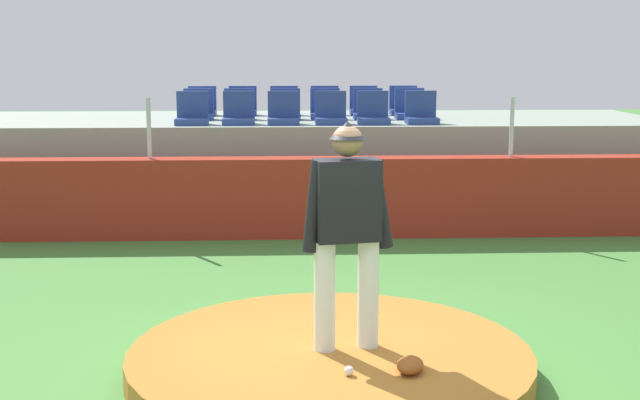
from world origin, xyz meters
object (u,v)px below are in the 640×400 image
at_px(stadium_chair_14, 284,106).
at_px(stadium_chair_4, 373,114).
at_px(baseball, 349,371).
at_px(fielding_glove, 410,365).
at_px(stadium_chair_15, 325,106).
at_px(stadium_chair_6, 198,110).
at_px(stadium_chair_11, 410,109).
at_px(stadium_chair_9, 325,110).
at_px(stadium_chair_16, 364,106).
at_px(stadium_chair_0, 192,114).
at_px(stadium_chair_8, 285,110).
at_px(stadium_chair_7, 239,110).
at_px(stadium_chair_12, 202,106).
at_px(pitcher, 347,219).
at_px(stadium_chair_17, 404,106).
at_px(stadium_chair_2, 284,114).
at_px(stadium_chair_3, 331,114).
at_px(stadium_chair_5, 421,113).
at_px(stadium_chair_10, 368,110).
at_px(stadium_chair_1, 239,114).
at_px(stadium_chair_13, 243,106).

bearing_deg(stadium_chair_14, stadium_chair_4, 127.17).
xyz_separation_m(baseball, stadium_chair_4, (0.91, 7.09, 1.37)).
xyz_separation_m(fielding_glove, stadium_chair_15, (-0.21, 8.85, 1.35)).
bearing_deg(fielding_glove, stadium_chair_6, 32.18).
relative_size(stadium_chair_4, stadium_chair_11, 1.00).
xyz_separation_m(stadium_chair_9, stadium_chair_16, (0.72, 0.89, 0.00)).
relative_size(stadium_chair_0, stadium_chair_8, 1.00).
relative_size(stadium_chair_7, stadium_chair_12, 1.00).
xyz_separation_m(pitcher, stadium_chair_17, (1.61, 8.30, 0.34)).
relative_size(stadium_chair_2, stadium_chair_12, 1.00).
distance_m(pitcher, stadium_chair_12, 8.50).
xyz_separation_m(fielding_glove, stadium_chair_3, (-0.20, 7.04, 1.35)).
xyz_separation_m(stadium_chair_3, stadium_chair_6, (-2.11, 0.93, 0.00)).
height_order(stadium_chair_7, stadium_chair_17, same).
height_order(stadium_chair_5, stadium_chair_6, same).
distance_m(stadium_chair_2, stadium_chair_10, 1.65).
bearing_deg(stadium_chair_0, baseball, 104.63).
bearing_deg(stadium_chair_7, stadium_chair_2, 129.26).
relative_size(baseball, stadium_chair_5, 0.15).
bearing_deg(stadium_chair_4, fielding_glove, 86.37).
distance_m(stadium_chair_1, stadium_chair_4, 2.06).
bearing_deg(baseball, stadium_chair_4, 82.68).
height_order(baseball, stadium_chair_1, stadium_chair_1).
distance_m(stadium_chair_15, stadium_chair_16, 0.68).
bearing_deg(stadium_chair_3, stadium_chair_4, 179.89).
xyz_separation_m(stadium_chair_6, stadium_chair_8, (1.42, -0.04, 0.00)).
bearing_deg(stadium_chair_17, stadium_chair_12, 0.30).
relative_size(fielding_glove, stadium_chair_16, 0.60).
relative_size(stadium_chair_9, stadium_chair_10, 1.00).
height_order(fielding_glove, stadium_chair_2, stadium_chair_2).
distance_m(stadium_chair_6, stadium_chair_14, 1.65).
distance_m(stadium_chair_4, stadium_chair_5, 0.75).
xyz_separation_m(stadium_chair_7, stadium_chair_17, (2.82, 0.92, 0.00)).
bearing_deg(stadium_chair_9, stadium_chair_11, -179.76).
bearing_deg(stadium_chair_5, stadium_chair_0, -0.14).
distance_m(stadium_chair_15, stadium_chair_17, 1.38).
bearing_deg(stadium_chair_10, stadium_chair_7, 0.06).
relative_size(stadium_chair_5, stadium_chair_12, 1.00).
distance_m(baseball, stadium_chair_1, 7.33).
xyz_separation_m(baseball, stadium_chair_6, (-1.85, 8.01, 1.37)).
relative_size(stadium_chair_5, stadium_chair_9, 1.00).
bearing_deg(stadium_chair_4, stadium_chair_17, -111.79).
bearing_deg(stadium_chair_10, stadium_chair_2, 32.61).
height_order(stadium_chair_13, stadium_chair_16, same).
bearing_deg(stadium_chair_3, stadium_chair_5, -179.44).
height_order(pitcher, baseball, pitcher).
relative_size(stadium_chair_2, stadium_chair_10, 1.00).
bearing_deg(stadium_chair_7, stadium_chair_12, -52.92).
bearing_deg(stadium_chair_5, stadium_chair_9, -32.04).
bearing_deg(stadium_chair_12, stadium_chair_17, -179.70).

